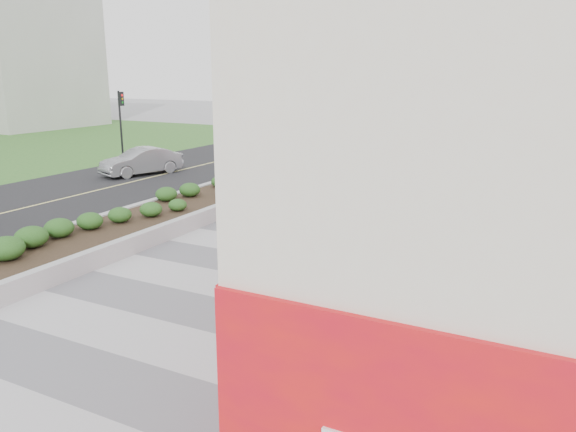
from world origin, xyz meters
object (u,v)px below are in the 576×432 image
traffic_signal_near (263,122)px  skateboarder (317,227)px  planter (157,215)px  car_silver (141,161)px  traffic_signal_far (121,116)px

traffic_signal_near → skateboarder: 13.09m
planter → car_silver: bearing=134.3°
planter → traffic_signal_near: 10.90m
planter → skateboarder: size_ratio=12.78×
planter → skateboarder: skateboarder is taller
traffic_signal_near → car_silver: 6.73m
skateboarder → car_silver: bearing=158.9°
planter → skateboarder: bearing=1.6°
planter → traffic_signal_near: size_ratio=4.29×
car_silver → traffic_signal_near: bearing=46.4°
planter → traffic_signal_near: (-1.73, 10.50, 2.34)m
traffic_signal_near → traffic_signal_far: 9.21m
planter → traffic_signal_near: traffic_signal_near is taller
planter → car_silver: (-7.46, 7.63, 0.28)m
traffic_signal_near → skateboarder: traffic_signal_near is taller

